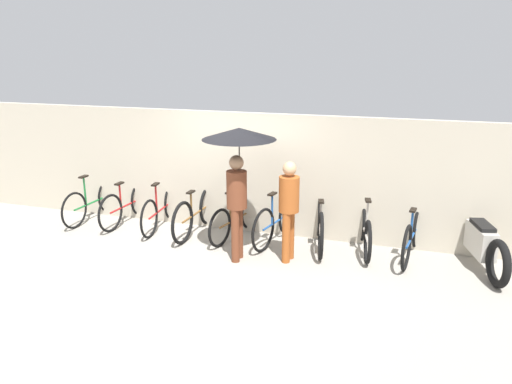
% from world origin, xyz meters
% --- Properties ---
extents(ground_plane, '(30.00, 30.00, 0.00)m').
position_xyz_m(ground_plane, '(0.00, 0.00, 0.00)').
color(ground_plane, gray).
extents(back_wall, '(15.05, 0.12, 2.19)m').
position_xyz_m(back_wall, '(0.00, 1.72, 1.10)').
color(back_wall, '#B2A893').
rests_on(back_wall, ground).
extents(parked_bicycle_0, '(0.44, 1.76, 1.01)m').
position_xyz_m(parked_bicycle_0, '(-3.02, 1.37, 0.37)').
color(parked_bicycle_0, black).
rests_on(parked_bicycle_0, ground).
extents(parked_bicycle_1, '(0.44, 1.72, 1.03)m').
position_xyz_m(parked_bicycle_1, '(-2.26, 1.40, 0.37)').
color(parked_bicycle_1, black).
rests_on(parked_bicycle_1, ground).
extents(parked_bicycle_2, '(0.44, 1.77, 1.03)m').
position_xyz_m(parked_bicycle_2, '(-1.51, 1.37, 0.37)').
color(parked_bicycle_2, black).
rests_on(parked_bicycle_2, ground).
extents(parked_bicycle_3, '(0.44, 1.83, 1.07)m').
position_xyz_m(parked_bicycle_3, '(-0.75, 1.29, 0.39)').
color(parked_bicycle_3, black).
rests_on(parked_bicycle_3, ground).
extents(parked_bicycle_4, '(0.53, 1.70, 1.03)m').
position_xyz_m(parked_bicycle_4, '(0.00, 1.33, 0.36)').
color(parked_bicycle_4, black).
rests_on(parked_bicycle_4, ground).
extents(parked_bicycle_5, '(0.52, 1.68, 0.98)m').
position_xyz_m(parked_bicycle_5, '(0.76, 1.32, 0.39)').
color(parked_bicycle_5, black).
rests_on(parked_bicycle_5, ground).
extents(parked_bicycle_6, '(0.55, 1.76, 0.97)m').
position_xyz_m(parked_bicycle_6, '(1.51, 1.35, 0.40)').
color(parked_bicycle_6, black).
rests_on(parked_bicycle_6, ground).
extents(parked_bicycle_7, '(0.50, 1.64, 0.98)m').
position_xyz_m(parked_bicycle_7, '(2.26, 1.38, 0.37)').
color(parked_bicycle_7, black).
rests_on(parked_bicycle_7, ground).
extents(parked_bicycle_8, '(0.45, 1.75, 1.07)m').
position_xyz_m(parked_bicycle_8, '(3.02, 1.33, 0.38)').
color(parked_bicycle_8, black).
rests_on(parked_bicycle_8, ground).
extents(pedestrian_leading, '(1.15, 1.15, 2.12)m').
position_xyz_m(pedestrian_leading, '(0.35, 0.49, 1.72)').
color(pedestrian_leading, brown).
rests_on(pedestrian_leading, ground).
extents(pedestrian_center, '(0.32, 0.32, 1.62)m').
position_xyz_m(pedestrian_center, '(1.14, 0.62, 0.95)').
color(pedestrian_center, '#9E4C1E').
rests_on(pedestrian_center, ground).
extents(motorcycle, '(0.77, 2.03, 0.92)m').
position_xyz_m(motorcycle, '(4.03, 1.29, 0.40)').
color(motorcycle, black).
rests_on(motorcycle, ground).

